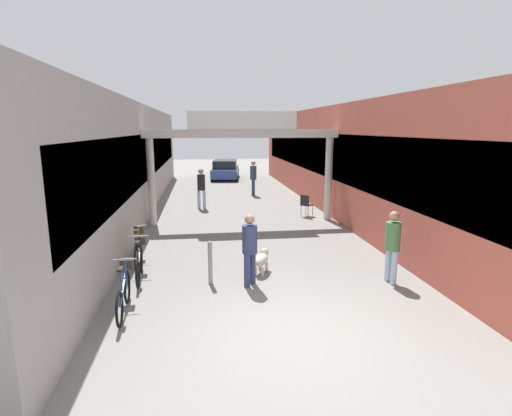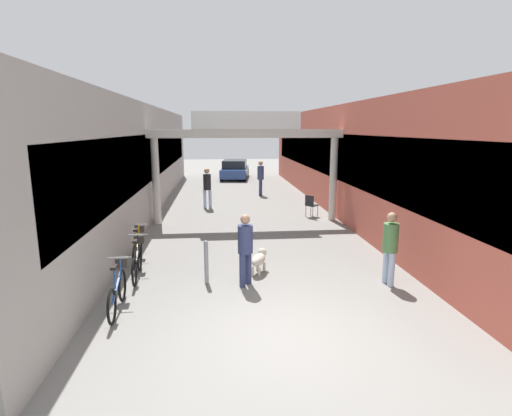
{
  "view_description": "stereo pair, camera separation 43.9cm",
  "coord_description": "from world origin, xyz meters",
  "px_view_note": "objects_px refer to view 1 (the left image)",
  "views": [
    {
      "loc": [
        -1.5,
        -6.31,
        3.54
      ],
      "look_at": [
        0.0,
        4.74,
        1.3
      ],
      "focal_mm": 28.0,
      "sensor_mm": 36.0,
      "label": 1
    },
    {
      "loc": [
        -1.06,
        -6.36,
        3.54
      ],
      "look_at": [
        0.0,
        4.74,
        1.3
      ],
      "focal_mm": 28.0,
      "sensor_mm": 36.0,
      "label": 2
    }
  ],
  "objects_px": {
    "pedestrian_with_dog": "(250,245)",
    "dog_on_leash": "(262,259)",
    "bicycle_blue_nearest": "(124,290)",
    "pedestrian_elderly_walking": "(253,176)",
    "bicycle_orange_third": "(138,248)",
    "bollard_post_metal": "(210,262)",
    "pedestrian_companion": "(393,242)",
    "parked_car_blue": "(225,170)",
    "bicycle_black_second": "(139,261)",
    "pedestrian_carrying_crate": "(201,186)",
    "cafe_chair_black_nearer": "(306,203)"
  },
  "relations": [
    {
      "from": "pedestrian_with_dog",
      "to": "dog_on_leash",
      "type": "height_order",
      "value": "pedestrian_with_dog"
    },
    {
      "from": "bicycle_blue_nearest",
      "to": "pedestrian_elderly_walking",
      "type": "bearing_deg",
      "value": 72.24
    },
    {
      "from": "dog_on_leash",
      "to": "bicycle_blue_nearest",
      "type": "xyz_separation_m",
      "value": [
        -2.98,
        -1.77,
        0.09
      ]
    },
    {
      "from": "bicycle_orange_third",
      "to": "bollard_post_metal",
      "type": "height_order",
      "value": "bollard_post_metal"
    },
    {
      "from": "pedestrian_with_dog",
      "to": "bicycle_orange_third",
      "type": "distance_m",
      "value": 3.37
    },
    {
      "from": "pedestrian_companion",
      "to": "dog_on_leash",
      "type": "height_order",
      "value": "pedestrian_companion"
    },
    {
      "from": "pedestrian_elderly_walking",
      "to": "parked_car_blue",
      "type": "distance_m",
      "value": 7.43
    },
    {
      "from": "pedestrian_elderly_walking",
      "to": "bollard_post_metal",
      "type": "distance_m",
      "value": 12.34
    },
    {
      "from": "bollard_post_metal",
      "to": "bicycle_black_second",
      "type": "bearing_deg",
      "value": 161.09
    },
    {
      "from": "pedestrian_elderly_walking",
      "to": "bicycle_black_second",
      "type": "bearing_deg",
      "value": -110.15
    },
    {
      "from": "parked_car_blue",
      "to": "bicycle_orange_third",
      "type": "bearing_deg",
      "value": -100.73
    },
    {
      "from": "pedestrian_carrying_crate",
      "to": "bicycle_black_second",
      "type": "xyz_separation_m",
      "value": [
        -1.48,
        -8.27,
        -0.61
      ]
    },
    {
      "from": "pedestrian_elderly_walking",
      "to": "bicycle_blue_nearest",
      "type": "xyz_separation_m",
      "value": [
        -4.25,
        -13.26,
        -0.63
      ]
    },
    {
      "from": "pedestrian_companion",
      "to": "bicycle_blue_nearest",
      "type": "xyz_separation_m",
      "value": [
        -5.86,
        -0.72,
        -0.53
      ]
    },
    {
      "from": "pedestrian_companion",
      "to": "bicycle_black_second",
      "type": "height_order",
      "value": "pedestrian_companion"
    },
    {
      "from": "cafe_chair_black_nearer",
      "to": "bollard_post_metal",
      "type": "bearing_deg",
      "value": -121.0
    },
    {
      "from": "pedestrian_with_dog",
      "to": "pedestrian_elderly_walking",
      "type": "height_order",
      "value": "pedestrian_elderly_walking"
    },
    {
      "from": "pedestrian_carrying_crate",
      "to": "bicycle_blue_nearest",
      "type": "distance_m",
      "value": 10.18
    },
    {
      "from": "bicycle_orange_third",
      "to": "parked_car_blue",
      "type": "xyz_separation_m",
      "value": [
        3.36,
        17.74,
        0.21
      ]
    },
    {
      "from": "pedestrian_elderly_walking",
      "to": "bicycle_orange_third",
      "type": "distance_m",
      "value": 11.32
    },
    {
      "from": "pedestrian_with_dog",
      "to": "bollard_post_metal",
      "type": "relative_size",
      "value": 1.62
    },
    {
      "from": "pedestrian_companion",
      "to": "bollard_post_metal",
      "type": "xyz_separation_m",
      "value": [
        -4.16,
        0.48,
        -0.45
      ]
    },
    {
      "from": "bicycle_black_second",
      "to": "bicycle_orange_third",
      "type": "xyz_separation_m",
      "value": [
        -0.19,
        1.09,
        0.0
      ]
    },
    {
      "from": "dog_on_leash",
      "to": "pedestrian_elderly_walking",
      "type": "bearing_deg",
      "value": 83.71
    },
    {
      "from": "pedestrian_companion",
      "to": "bicycle_orange_third",
      "type": "relative_size",
      "value": 1.0
    },
    {
      "from": "pedestrian_with_dog",
      "to": "bollard_post_metal",
      "type": "height_order",
      "value": "pedestrian_with_dog"
    },
    {
      "from": "bicycle_orange_third",
      "to": "parked_car_blue",
      "type": "height_order",
      "value": "parked_car_blue"
    },
    {
      "from": "pedestrian_companion",
      "to": "bollard_post_metal",
      "type": "relative_size",
      "value": 1.65
    },
    {
      "from": "cafe_chair_black_nearer",
      "to": "parked_car_blue",
      "type": "bearing_deg",
      "value": 101.14
    },
    {
      "from": "pedestrian_elderly_walking",
      "to": "cafe_chair_black_nearer",
      "type": "relative_size",
      "value": 2.07
    },
    {
      "from": "bicycle_black_second",
      "to": "bollard_post_metal",
      "type": "distance_m",
      "value": 1.77
    },
    {
      "from": "bicycle_orange_third",
      "to": "pedestrian_carrying_crate",
      "type": "bearing_deg",
      "value": 76.84
    },
    {
      "from": "bicycle_black_second",
      "to": "bicycle_blue_nearest",
      "type": "bearing_deg",
      "value": -91.05
    },
    {
      "from": "parked_car_blue",
      "to": "bicycle_blue_nearest",
      "type": "bearing_deg",
      "value": -98.83
    },
    {
      "from": "pedestrian_with_dog",
      "to": "cafe_chair_black_nearer",
      "type": "xyz_separation_m",
      "value": [
        3.12,
        6.88,
        -0.41
      ]
    },
    {
      "from": "bicycle_orange_third",
      "to": "cafe_chair_black_nearer",
      "type": "height_order",
      "value": "bicycle_orange_third"
    },
    {
      "from": "dog_on_leash",
      "to": "bicycle_orange_third",
      "type": "height_order",
      "value": "bicycle_orange_third"
    },
    {
      "from": "pedestrian_with_dog",
      "to": "dog_on_leash",
      "type": "relative_size",
      "value": 2.09
    },
    {
      "from": "pedestrian_with_dog",
      "to": "bollard_post_metal",
      "type": "bearing_deg",
      "value": 166.38
    },
    {
      "from": "pedestrian_companion",
      "to": "pedestrian_carrying_crate",
      "type": "bearing_deg",
      "value": 114.98
    },
    {
      "from": "pedestrian_carrying_crate",
      "to": "bicycle_orange_third",
      "type": "bearing_deg",
      "value": -103.16
    },
    {
      "from": "bicycle_black_second",
      "to": "bollard_post_metal",
      "type": "height_order",
      "value": "bollard_post_metal"
    },
    {
      "from": "bollard_post_metal",
      "to": "pedestrian_companion",
      "type": "bearing_deg",
      "value": -6.54
    },
    {
      "from": "bicycle_blue_nearest",
      "to": "bicycle_black_second",
      "type": "distance_m",
      "value": 1.77
    },
    {
      "from": "dog_on_leash",
      "to": "pedestrian_with_dog",
      "type": "bearing_deg",
      "value": -116.54
    },
    {
      "from": "parked_car_blue",
      "to": "pedestrian_elderly_walking",
      "type": "bearing_deg",
      "value": -81.87
    },
    {
      "from": "dog_on_leash",
      "to": "bicycle_orange_third",
      "type": "xyz_separation_m",
      "value": [
        -3.15,
        1.09,
        0.09
      ]
    },
    {
      "from": "pedestrian_with_dog",
      "to": "pedestrian_carrying_crate",
      "type": "bearing_deg",
      "value": 96.75
    },
    {
      "from": "pedestrian_elderly_walking",
      "to": "dog_on_leash",
      "type": "distance_m",
      "value": 11.58
    },
    {
      "from": "pedestrian_carrying_crate",
      "to": "bicycle_black_second",
      "type": "height_order",
      "value": "pedestrian_carrying_crate"
    }
  ]
}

